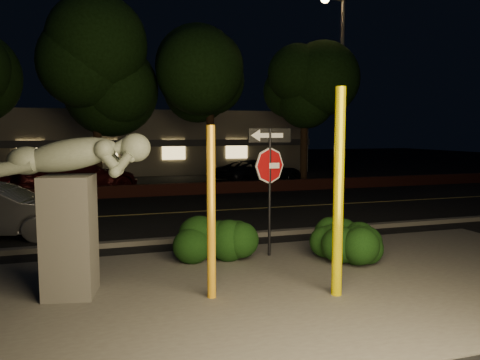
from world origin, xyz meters
name	(u,v)px	position (x,y,z in m)	size (l,w,h in m)	color
ground	(166,200)	(0.00, 10.00, 0.00)	(90.00, 90.00, 0.00)	black
patio	(265,289)	(0.00, -1.00, 0.01)	(14.00, 6.00, 0.02)	#4C4944
road	(180,213)	(0.00, 7.00, 0.01)	(80.00, 8.00, 0.01)	black
lane_marking	(180,212)	(0.00, 7.00, 0.02)	(80.00, 0.12, 0.01)	tan
curb	(210,237)	(0.00, 2.90, 0.06)	(80.00, 0.25, 0.12)	#4C4944
brick_wall	(162,190)	(0.00, 11.30, 0.25)	(40.00, 0.35, 0.50)	#481D17
parking_lot	(146,182)	(0.00, 17.00, 0.01)	(40.00, 12.00, 0.01)	black
building	(133,141)	(0.00, 24.99, 2.00)	(22.00, 10.20, 4.00)	#746B5D
tree_far_b	(95,53)	(-2.50, 13.20, 6.05)	(5.20, 5.20, 8.41)	black
tree_far_c	(210,66)	(2.50, 12.80, 5.66)	(4.80, 4.80, 7.84)	black
tree_far_d	(305,77)	(7.50, 13.30, 5.42)	(4.40, 4.40, 7.42)	black
yellow_pole_left	(211,213)	(-0.98, -1.13, 1.41)	(0.14, 0.14, 2.82)	yellow
yellow_pole_right	(338,193)	(1.02, -1.64, 1.71)	(0.17, 0.17, 3.42)	#E7D200
signpost	(270,166)	(0.86, 1.00, 1.98)	(0.94, 0.08, 2.78)	black
sculpture	(71,197)	(-3.11, -0.32, 1.66)	(2.52, 1.10, 2.69)	#4C4944
hedge_center	(211,236)	(-0.43, 1.08, 0.51)	(1.97, 0.92, 1.03)	black
hedge_right	(340,234)	(2.25, 0.39, 0.54)	(1.64, 0.88, 1.08)	black
hedge_far_right	(346,241)	(2.11, -0.09, 0.49)	(1.42, 0.89, 0.99)	black
streetlight	(339,74)	(9.26, 13.06, 5.57)	(1.40, 0.45, 9.36)	#535358
parked_car_darkred	(78,176)	(-3.37, 13.14, 0.77)	(2.15, 5.29, 1.54)	#461012
parked_car_dark	(260,173)	(5.26, 13.65, 0.65)	(2.15, 4.67, 1.30)	black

